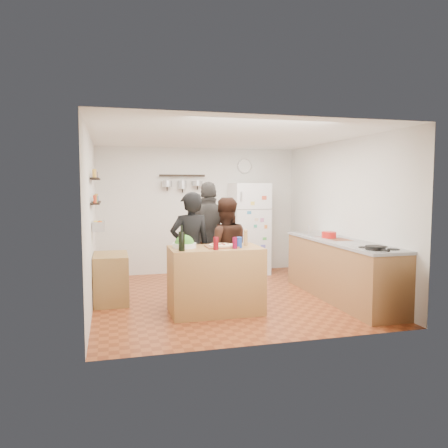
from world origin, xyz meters
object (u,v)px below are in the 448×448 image
object	(u,v)px
wine_bottle	(182,241)
pepper_mill	(246,239)
salad_bowl	(184,245)
fridge	(249,228)
person_left	(190,249)
red_bowl	(329,235)
counter_run	(341,270)
skillet	(375,248)
person_center	(225,249)
person_back	(210,238)
wall_clock	(244,166)
prep_island	(215,280)
side_table	(111,278)
salt_canister	(239,242)

from	to	relation	value
wine_bottle	pepper_mill	bearing A→B (deg)	15.87
salad_bowl	fridge	size ratio (longest dim) A/B	0.18
pepper_mill	fridge	distance (m)	2.60
person_left	red_bowl	bearing A→B (deg)	173.74
person_left	counter_run	xyz separation A→B (m)	(2.30, -0.28, -0.38)
skillet	fridge	size ratio (longest dim) A/B	0.14
person_center	person_back	xyz separation A→B (m)	(-0.13, 0.45, 0.12)
person_back	wall_clock	size ratio (longest dim) A/B	6.06
prep_island	side_table	xyz separation A→B (m)	(-1.40, 0.91, -0.09)
counter_run	skillet	distance (m)	1.14
skillet	red_bowl	size ratio (longest dim) A/B	1.12
salt_canister	fridge	distance (m)	2.81
prep_island	person_left	distance (m)	0.67
salad_bowl	counter_run	bearing A→B (deg)	3.52
pepper_mill	person_back	xyz separation A→B (m)	(-0.30, 0.96, -0.09)
person_left	person_back	bearing A→B (deg)	-134.98
prep_island	wall_clock	bearing A→B (deg)	65.43
person_left	person_back	xyz separation A→B (m)	(0.41, 0.53, 0.08)
person_center	counter_run	xyz separation A→B (m)	(1.76, -0.36, -0.34)
side_table	person_back	bearing A→B (deg)	3.93
salad_bowl	counter_run	world-z (taller)	salad_bowl
pepper_mill	counter_run	world-z (taller)	pepper_mill
fridge	counter_run	bearing A→B (deg)	-71.94
person_back	skillet	size ratio (longest dim) A/B	7.07
salad_bowl	counter_run	size ratio (longest dim) A/B	0.12
wine_bottle	skillet	bearing A→B (deg)	-13.82
prep_island	wine_bottle	size ratio (longest dim) A/B	5.03
salad_bowl	wine_bottle	distance (m)	0.30
salt_canister	person_back	xyz separation A→B (m)	(-0.15, 1.13, -0.07)
salt_canister	person_left	bearing A→B (deg)	132.80
salt_canister	person_center	world-z (taller)	person_center
prep_island	person_center	bearing A→B (deg)	63.50
red_bowl	salt_canister	bearing A→B (deg)	-159.29
wine_bottle	counter_run	distance (m)	2.64
prep_island	skillet	world-z (taller)	skillet
wine_bottle	skillet	world-z (taller)	wine_bottle
salad_bowl	red_bowl	bearing A→B (deg)	11.03
person_left	wall_clock	distance (m)	3.11
pepper_mill	person_center	size ratio (longest dim) A/B	0.12
wine_bottle	salad_bowl	bearing A→B (deg)	73.50
salad_bowl	person_center	xyz separation A→B (m)	(0.70, 0.51, -0.15)
salt_canister	skillet	distance (m)	1.79
salt_canister	skillet	world-z (taller)	salt_canister
skillet	fridge	bearing A→B (deg)	101.07
wine_bottle	person_center	size ratio (longest dim) A/B	0.16
wine_bottle	person_left	distance (m)	0.77
skillet	red_bowl	bearing A→B (deg)	87.87
pepper_mill	red_bowl	size ratio (longest dim) A/B	0.80
salt_canister	wall_clock	xyz separation A→B (m)	(0.99, 2.95, 1.17)
person_center	red_bowl	size ratio (longest dim) A/B	6.85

